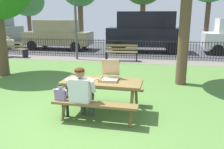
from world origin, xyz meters
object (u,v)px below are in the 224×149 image
child_at_table (62,97)px  parked_car_left (58,34)px  lamp_post_walkway (75,6)px  parked_car_center (146,31)px  park_bench_left (12,50)px  pizza_box_open (110,75)px  pizza_slice_on_table (93,79)px  far_tree_left (27,1)px  adult_at_table (82,91)px  picnic_table_foreground (102,88)px  park_bench_center (121,53)px  person_on_park_bench (9,45)px

child_at_table → parked_car_left: (-4.57, 10.29, 0.50)m
lamp_post_walkway → parked_car_center: bearing=44.6°
park_bench_left → parked_car_left: 3.62m
pizza_box_open → pizza_slice_on_table: size_ratio=1.91×
parked_car_center → far_tree_left: size_ratio=0.95×
lamp_post_walkway → parked_car_center: size_ratio=0.93×
adult_at_table → far_tree_left: bearing=122.8°
picnic_table_foreground → pizza_slice_on_table: bearing=160.7°
pizza_slice_on_table → lamp_post_walkway: (-2.64, 6.39, 1.91)m
park_bench_center → parked_car_center: bearing=73.3°
person_on_park_bench → parked_car_center: parked_car_center is taller
picnic_table_foreground → pizza_slice_on_table: size_ratio=6.99×
park_bench_left → pizza_box_open: bearing=-43.2°
park_bench_center → far_tree_left: size_ratio=0.32×
child_at_table → lamp_post_walkway: 7.61m
adult_at_table → child_at_table: 0.47m
lamp_post_walkway → parked_car_center: (3.36, 3.31, -1.38)m
child_at_table → park_bench_center: park_bench_center is taller
child_at_table → lamp_post_walkway: (-2.11, 6.98, 2.18)m
picnic_table_foreground → park_bench_left: size_ratio=1.14×
pizza_slice_on_table → adult_at_table: adult_at_table is taller
person_on_park_bench → far_tree_left: (-4.49, 10.07, 2.91)m
pizza_slice_on_table → child_at_table: size_ratio=0.32×
child_at_table → parked_car_left: bearing=113.9°
picnic_table_foreground → park_bench_center: bearing=94.6°
park_bench_left → person_on_park_bench: bearing=175.0°
far_tree_left → adult_at_table: bearing=-57.2°
picnic_table_foreground → parked_car_center: 9.82m
pizza_box_open → parked_car_center: size_ratio=0.11×
park_bench_center → lamp_post_walkway: bearing=179.0°
lamp_post_walkway → pizza_box_open: bearing=-64.5°
pizza_box_open → park_bench_left: size_ratio=0.31×
pizza_slice_on_table → parked_car_left: 10.97m
person_on_park_bench → parked_car_left: parked_car_left is taller
parked_car_center → far_tree_left: (-11.75, 6.73, 2.26)m
person_on_park_bench → far_tree_left: far_tree_left is taller
pizza_box_open → picnic_table_foreground: bearing=-137.2°
pizza_box_open → parked_car_left: size_ratio=0.11×
adult_at_table → pizza_slice_on_table: bearing=80.9°
pizza_box_open → park_bench_center: size_ratio=0.31×
picnic_table_foreground → parked_car_left: bearing=118.6°
park_bench_left → lamp_post_walkway: size_ratio=0.36×
parked_car_center → park_bench_center: bearing=-106.7°
person_on_park_bench → far_tree_left: 11.40m
pizza_box_open → lamp_post_walkway: bearing=115.5°
person_on_park_bench → parked_car_left: (1.44, 3.34, 0.35)m
parked_car_left → parked_car_center: parked_car_center is taller
adult_at_table → person_on_park_bench: 9.48m
far_tree_left → child_at_table: bearing=-58.3°
pizza_slice_on_table → adult_at_table: (-0.09, -0.57, -0.12)m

